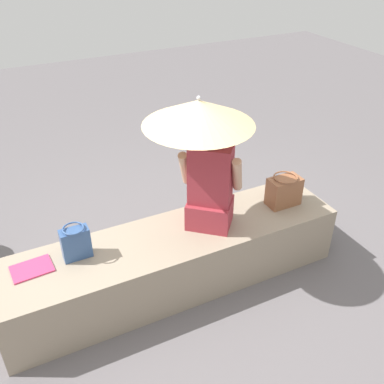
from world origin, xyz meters
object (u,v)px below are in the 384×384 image
handbag_black (284,191)px  tote_bag_canvas (76,243)px  parasol (199,113)px  magazine (32,269)px  person_seated (210,182)px

handbag_black → tote_bag_canvas: size_ratio=1.06×
parasol → handbag_black: bearing=175.5°
parasol → magazine: (1.29, -0.04, -0.95)m
person_seated → tote_bag_canvas: person_seated is taller
parasol → tote_bag_canvas: size_ratio=4.11×
tote_bag_canvas → parasol: bearing=178.0°
person_seated → parasol: 0.57m
person_seated → tote_bag_canvas: size_ratio=3.44×
tote_bag_canvas → magazine: (0.33, -0.01, -0.12)m
parasol → handbag_black: 1.14m
tote_bag_canvas → magazine: size_ratio=0.93×
parasol → handbag_black: size_ratio=3.88×
parasol → handbag_black: (-0.79, 0.06, -0.82)m
magazine → handbag_black: bearing=173.5°
parasol → tote_bag_canvas: 1.27m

